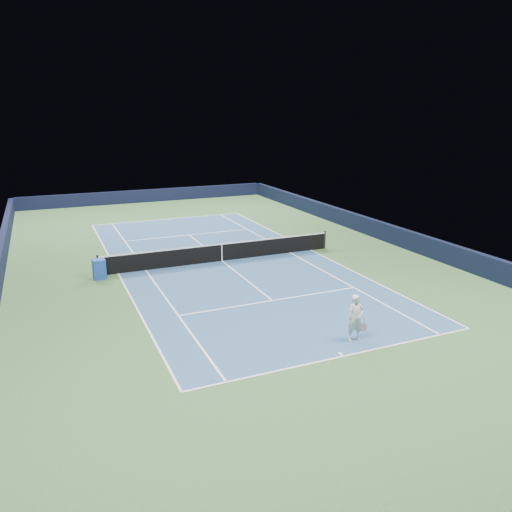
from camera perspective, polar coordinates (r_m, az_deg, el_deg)
name	(u,v)px	position (r m, az deg, el deg)	size (l,w,h in m)	color
ground	(222,261)	(26.97, -3.91, -0.57)	(40.00, 40.00, 0.00)	#32572F
wall_far	(147,196)	(45.58, -12.40, 6.73)	(22.00, 0.35, 1.10)	black
wall_right	(386,232)	(31.96, 14.69, 2.62)	(0.35, 40.00, 1.10)	black
court_surface	(222,261)	(26.97, -3.91, -0.57)	(10.97, 23.77, 0.01)	#2B4D79
baseline_far	(169,219)	(38.04, -9.96, 4.20)	(10.97, 0.08, 0.00)	white
baseline_near	(344,356)	(17.01, 9.98, -11.21)	(10.97, 0.08, 0.00)	white
sideline_doubles_right	(311,250)	(29.17, 6.29, 0.69)	(0.08, 23.77, 0.00)	white
sideline_doubles_left	(118,273)	(25.75, -15.48, -1.94)	(0.08, 23.77, 0.00)	white
sideline_singles_right	(290,253)	(28.54, 3.89, 0.40)	(0.08, 23.77, 0.00)	white
sideline_singles_left	(146,270)	(25.95, -12.49, -1.59)	(0.08, 23.77, 0.00)	white
service_line_far	(189,235)	(32.86, -7.67, 2.41)	(8.23, 0.08, 0.00)	white
service_line_near	(273,301)	(21.36, 1.91, -5.11)	(8.23, 0.08, 0.00)	white
center_service_line	(222,261)	(26.96, -3.91, -0.55)	(0.08, 12.80, 0.00)	white
center_mark_far	(169,219)	(37.90, -9.91, 4.16)	(0.08, 0.30, 0.00)	white
center_mark_near	(341,354)	(17.12, 9.70, -11.01)	(0.08, 0.30, 0.00)	white
tennis_net	(222,252)	(26.83, -3.93, 0.46)	(12.90, 0.10, 1.07)	black
sponsor_cube	(99,269)	(25.14, -17.47, -1.43)	(0.63, 0.56, 0.95)	#1B41A6
tennis_player	(356,318)	(17.83, 11.33, -6.97)	(0.80, 1.27, 2.86)	silver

